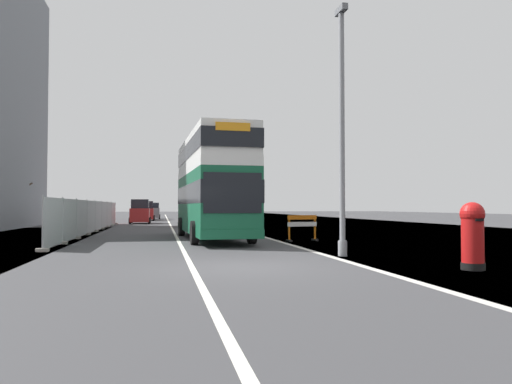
{
  "coord_description": "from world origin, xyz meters",
  "views": [
    {
      "loc": [
        -2.07,
        -12.52,
        1.6
      ],
      "look_at": [
        1.81,
        7.05,
        2.2
      ],
      "focal_mm": 33.68,
      "sensor_mm": 36.0,
      "label": 1
    }
  ],
  "objects_px": {
    "car_receding_far": "(146,212)",
    "car_far_side": "(152,211)",
    "double_decker_bus": "(212,185)",
    "red_pillar_postbox": "(473,233)",
    "car_oncoming_near": "(197,214)",
    "roadworks_barrier": "(302,225)",
    "car_receding_mid": "(140,212)",
    "lamppost_foreground": "(342,138)"
  },
  "relations": [
    {
      "from": "car_receding_far",
      "to": "car_receding_mid",
      "type": "bearing_deg",
      "value": -91.41
    },
    {
      "from": "car_receding_far",
      "to": "car_far_side",
      "type": "relative_size",
      "value": 1.03
    },
    {
      "from": "roadworks_barrier",
      "to": "car_receding_far",
      "type": "height_order",
      "value": "car_receding_far"
    },
    {
      "from": "double_decker_bus",
      "to": "car_oncoming_near",
      "type": "bearing_deg",
      "value": 88.73
    },
    {
      "from": "double_decker_bus",
      "to": "red_pillar_postbox",
      "type": "bearing_deg",
      "value": -67.43
    },
    {
      "from": "red_pillar_postbox",
      "to": "roadworks_barrier",
      "type": "xyz_separation_m",
      "value": [
        -1.31,
        10.56,
        -0.2
      ]
    },
    {
      "from": "roadworks_barrier",
      "to": "car_far_side",
      "type": "bearing_deg",
      "value": 100.41
    },
    {
      "from": "car_receding_far",
      "to": "car_oncoming_near",
      "type": "bearing_deg",
      "value": -76.11
    },
    {
      "from": "car_oncoming_near",
      "to": "car_receding_far",
      "type": "bearing_deg",
      "value": 103.89
    },
    {
      "from": "car_receding_far",
      "to": "car_far_side",
      "type": "bearing_deg",
      "value": 85.06
    },
    {
      "from": "roadworks_barrier",
      "to": "lamppost_foreground",
      "type": "bearing_deg",
      "value": -95.74
    },
    {
      "from": "roadworks_barrier",
      "to": "car_far_side",
      "type": "xyz_separation_m",
      "value": [
        -7.54,
        41.04,
        0.24
      ]
    },
    {
      "from": "red_pillar_postbox",
      "to": "car_receding_mid",
      "type": "xyz_separation_m",
      "value": [
        -9.64,
        35.46,
        0.11
      ]
    },
    {
      "from": "red_pillar_postbox",
      "to": "car_receding_far",
      "type": "distance_m",
      "value": 46.14
    },
    {
      "from": "roadworks_barrier",
      "to": "car_far_side",
      "type": "height_order",
      "value": "car_far_side"
    },
    {
      "from": "car_far_side",
      "to": "car_oncoming_near",
      "type": "bearing_deg",
      "value": -80.94
    },
    {
      "from": "car_oncoming_near",
      "to": "car_far_side",
      "type": "distance_m",
      "value": 24.76
    },
    {
      "from": "red_pillar_postbox",
      "to": "car_oncoming_near",
      "type": "bearing_deg",
      "value": 100.33
    },
    {
      "from": "red_pillar_postbox",
      "to": "car_receding_mid",
      "type": "height_order",
      "value": "car_receding_mid"
    },
    {
      "from": "car_oncoming_near",
      "to": "car_far_side",
      "type": "relative_size",
      "value": 0.91
    },
    {
      "from": "car_receding_far",
      "to": "car_far_side",
      "type": "xyz_separation_m",
      "value": [
        0.56,
        6.43,
        -0.03
      ]
    },
    {
      "from": "car_receding_mid",
      "to": "car_receding_far",
      "type": "xyz_separation_m",
      "value": [
        0.24,
        9.71,
        -0.03
      ]
    },
    {
      "from": "roadworks_barrier",
      "to": "car_receding_mid",
      "type": "xyz_separation_m",
      "value": [
        -8.34,
        24.9,
        0.3
      ]
    },
    {
      "from": "lamppost_foreground",
      "to": "car_receding_mid",
      "type": "distance_m",
      "value": 32.7
    },
    {
      "from": "lamppost_foreground",
      "to": "red_pillar_postbox",
      "type": "xyz_separation_m",
      "value": [
        1.99,
        -3.79,
        -2.89
      ]
    },
    {
      "from": "double_decker_bus",
      "to": "car_receding_far",
      "type": "xyz_separation_m",
      "value": [
        -4.13,
        32.49,
        -1.62
      ]
    },
    {
      "from": "car_receding_far",
      "to": "roadworks_barrier",
      "type": "bearing_deg",
      "value": -76.83
    },
    {
      "from": "car_receding_mid",
      "to": "car_receding_far",
      "type": "distance_m",
      "value": 9.71
    },
    {
      "from": "car_oncoming_near",
      "to": "car_far_side",
      "type": "bearing_deg",
      "value": 99.06
    },
    {
      "from": "car_receding_mid",
      "to": "red_pillar_postbox",
      "type": "bearing_deg",
      "value": -74.79
    },
    {
      "from": "lamppost_foreground",
      "to": "red_pillar_postbox",
      "type": "height_order",
      "value": "lamppost_foreground"
    },
    {
      "from": "double_decker_bus",
      "to": "car_receding_mid",
      "type": "bearing_deg",
      "value": 100.87
    },
    {
      "from": "double_decker_bus",
      "to": "lamppost_foreground",
      "type": "xyz_separation_m",
      "value": [
        3.28,
        -8.89,
        1.18
      ]
    },
    {
      "from": "red_pillar_postbox",
      "to": "car_receding_mid",
      "type": "bearing_deg",
      "value": 105.21
    },
    {
      "from": "double_decker_bus",
      "to": "car_receding_far",
      "type": "relative_size",
      "value": 2.49
    },
    {
      "from": "lamppost_foreground",
      "to": "roadworks_barrier",
      "type": "relative_size",
      "value": 5.35
    },
    {
      "from": "double_decker_bus",
      "to": "roadworks_barrier",
      "type": "relative_size",
      "value": 7.28
    },
    {
      "from": "double_decker_bus",
      "to": "car_far_side",
      "type": "height_order",
      "value": "double_decker_bus"
    },
    {
      "from": "car_oncoming_near",
      "to": "car_receding_mid",
      "type": "relative_size",
      "value": 0.93
    },
    {
      "from": "double_decker_bus",
      "to": "car_receding_mid",
      "type": "xyz_separation_m",
      "value": [
        -4.37,
        22.78,
        -1.6
      ]
    },
    {
      "from": "car_oncoming_near",
      "to": "car_receding_mid",
      "type": "bearing_deg",
      "value": 119.46
    },
    {
      "from": "red_pillar_postbox",
      "to": "car_receding_mid",
      "type": "distance_m",
      "value": 36.75
    }
  ]
}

